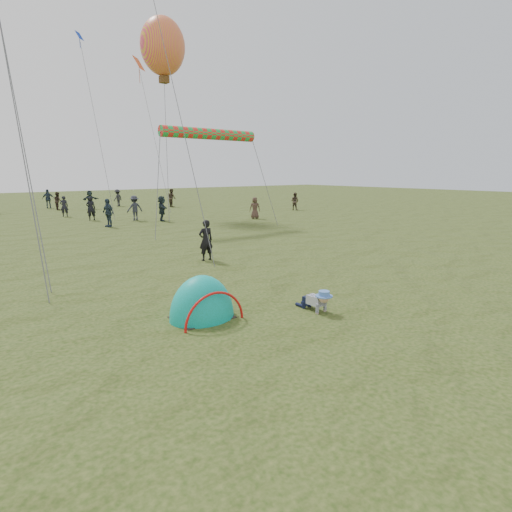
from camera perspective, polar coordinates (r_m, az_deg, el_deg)
ground at (r=10.46m, az=7.36°, el=-7.36°), size 140.00×140.00×0.00m
crawling_toddler at (r=10.17m, az=8.73°, el=-6.21°), size 0.55×0.78×0.59m
popup_tent at (r=9.81m, az=-7.70°, el=-8.70°), size 1.62×1.34×2.09m
standing_adult at (r=15.74m, az=-7.17°, el=2.24°), size 0.62×0.44×1.61m
crowd_person_0 at (r=31.03m, az=-22.52°, el=6.30°), size 0.67×0.48×1.71m
crowd_person_1 at (r=36.60m, az=5.56°, el=7.79°), size 0.82×0.92×1.58m
crowd_person_2 at (r=26.91m, az=-20.38°, el=5.81°), size 0.70×1.12×1.78m
crowd_person_3 at (r=29.92m, az=-16.95°, el=6.57°), size 1.15×0.67×1.77m
crowd_person_4 at (r=29.67m, az=-0.16°, el=6.88°), size 0.93×0.85×1.60m
crowd_person_5 at (r=40.29m, az=-22.62°, el=7.42°), size 1.69×1.00×1.74m
crowd_person_6 at (r=34.47m, az=-25.72°, el=6.41°), size 0.63×0.47×1.59m
crowd_person_7 at (r=40.50m, az=-11.94°, el=8.13°), size 0.68×0.87×1.78m
crowd_person_8 at (r=43.03m, az=-27.55°, el=7.26°), size 1.11×0.62×1.78m
crowd_person_11 at (r=29.06m, az=-13.29°, el=6.63°), size 0.99×1.72×1.77m
crowd_person_13 at (r=40.73m, az=-26.43°, el=7.05°), size 0.62×0.80×1.62m
crowd_person_15 at (r=42.77m, az=-19.15°, el=7.86°), size 1.26×1.11×1.69m
balloon_kite at (r=34.94m, az=-13.17°, el=26.75°), size 3.38×3.38×4.74m
rainbow_tube_kite at (r=24.87m, az=-6.67°, el=16.92°), size 6.25×0.64×0.64m
diamond_kite_1 at (r=40.10m, az=-16.40°, el=24.89°), size 1.38×1.38×1.12m
diamond_kite_4 at (r=36.92m, az=-23.93°, el=26.84°), size 0.75×0.75×0.61m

